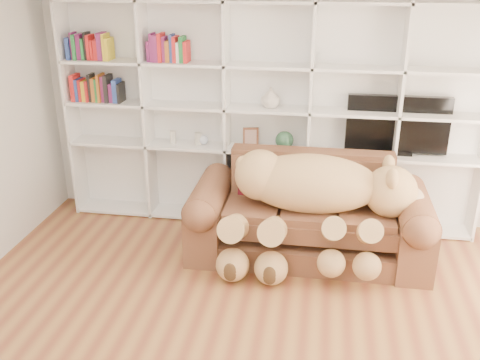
# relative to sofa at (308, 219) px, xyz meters

# --- Properties ---
(floor) EXTENTS (5.00, 5.00, 0.00)m
(floor) POSITION_rel_sofa_xyz_m (-0.49, -1.65, -0.37)
(floor) COLOR brown
(floor) RESTS_ON ground
(wall_back) EXTENTS (5.00, 0.02, 2.70)m
(wall_back) POSITION_rel_sofa_xyz_m (-0.49, 0.85, 0.98)
(wall_back) COLOR silver
(wall_back) RESTS_ON floor
(bookshelf) EXTENTS (4.43, 0.35, 2.40)m
(bookshelf) POSITION_rel_sofa_xyz_m (-0.73, 0.71, 0.94)
(bookshelf) COLOR white
(bookshelf) RESTS_ON floor
(sofa) EXTENTS (2.31, 1.00, 0.97)m
(sofa) POSITION_rel_sofa_xyz_m (0.00, 0.00, 0.00)
(sofa) COLOR brown
(sofa) RESTS_ON floor
(teddy_bear) EXTENTS (1.87, 0.99, 1.09)m
(teddy_bear) POSITION_rel_sofa_xyz_m (0.02, -0.19, 0.33)
(teddy_bear) COLOR tan
(teddy_bear) RESTS_ON sofa
(throw_pillow) EXTENTS (0.39, 0.24, 0.39)m
(throw_pillow) POSITION_rel_sofa_xyz_m (-0.53, 0.16, 0.31)
(throw_pillow) COLOR maroon
(throw_pillow) RESTS_ON sofa
(tv) EXTENTS (1.04, 0.18, 0.61)m
(tv) POSITION_rel_sofa_xyz_m (0.84, 0.70, 0.80)
(tv) COLOR black
(tv) RESTS_ON bookshelf
(picture_frame) EXTENTS (0.17, 0.05, 0.21)m
(picture_frame) POSITION_rel_sofa_xyz_m (-0.67, 0.65, 0.61)
(picture_frame) COLOR #57301D
(picture_frame) RESTS_ON bookshelf
(green_vase) EXTENTS (0.20, 0.20, 0.20)m
(green_vase) POSITION_rel_sofa_xyz_m (-0.31, 0.65, 0.60)
(green_vase) COLOR #2D583C
(green_vase) RESTS_ON bookshelf
(figurine_tall) EXTENTS (0.08, 0.08, 0.14)m
(figurine_tall) POSITION_rel_sofa_xyz_m (-1.54, 0.65, 0.57)
(figurine_tall) COLOR beige
(figurine_tall) RESTS_ON bookshelf
(figurine_short) EXTENTS (0.10, 0.10, 0.13)m
(figurine_short) POSITION_rel_sofa_xyz_m (-1.26, 0.65, 0.57)
(figurine_short) COLOR beige
(figurine_short) RESTS_ON bookshelf
(snow_globe) EXTENTS (0.10, 0.10, 0.10)m
(snow_globe) POSITION_rel_sofa_xyz_m (-1.19, 0.65, 0.55)
(snow_globe) COLOR white
(snow_globe) RESTS_ON bookshelf
(shelf_vase) EXTENTS (0.22, 0.22, 0.21)m
(shelf_vase) POSITION_rel_sofa_xyz_m (-0.47, 0.65, 1.05)
(shelf_vase) COLOR beige
(shelf_vase) RESTS_ON bookshelf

